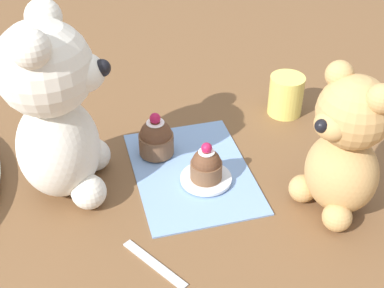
{
  "coord_description": "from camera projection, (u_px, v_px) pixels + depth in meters",
  "views": [
    {
      "loc": [
        -0.62,
        0.17,
        0.54
      ],
      "look_at": [
        0.0,
        0.0,
        0.06
      ],
      "focal_mm": 50.0,
      "sensor_mm": 36.0,
      "label": 1
    }
  ],
  "objects": [
    {
      "name": "saucer_plate",
      "position": [
        206.0,
        178.0,
        0.82
      ],
      "size": [
        0.08,
        0.08,
        0.01
      ],
      "primitive_type": "cylinder",
      "color": "silver",
      "rests_on": "knitted_placemat"
    },
    {
      "name": "ground_plane",
      "position": [
        192.0,
        172.0,
        0.84
      ],
      "size": [
        4.0,
        4.0,
        0.0
      ],
      "primitive_type": "plane",
      "color": "brown"
    },
    {
      "name": "juice_glass",
      "position": [
        286.0,
        95.0,
        0.96
      ],
      "size": [
        0.06,
        0.06,
        0.07
      ],
      "primitive_type": "cylinder",
      "color": "#EADB66",
      "rests_on": "ground_plane"
    },
    {
      "name": "cupcake_near_cream_bear",
      "position": [
        156.0,
        138.0,
        0.86
      ],
      "size": [
        0.06,
        0.06,
        0.07
      ],
      "color": "brown",
      "rests_on": "knitted_placemat"
    },
    {
      "name": "teaspoon",
      "position": [
        154.0,
        263.0,
        0.69
      ],
      "size": [
        0.1,
        0.07,
        0.01
      ],
      "primitive_type": "cube",
      "rotation": [
        0.0,
        0.0,
        3.7
      ],
      "color": "silver",
      "rests_on": "ground_plane"
    },
    {
      "name": "teddy_bear_tan",
      "position": [
        345.0,
        147.0,
        0.72
      ],
      "size": [
        0.13,
        0.13,
        0.22
      ],
      "rotation": [
        0.0,
        0.0,
        3.45
      ],
      "color": "tan",
      "rests_on": "ground_plane"
    },
    {
      "name": "cupcake_near_tan_bear",
      "position": [
        206.0,
        165.0,
        0.8
      ],
      "size": [
        0.05,
        0.05,
        0.06
      ],
      "color": "brown",
      "rests_on": "saucer_plate"
    },
    {
      "name": "knitted_placemat",
      "position": [
        192.0,
        171.0,
        0.84
      ],
      "size": [
        0.25,
        0.18,
        0.01
      ],
      "primitive_type": "cube",
      "color": "#7A9ED1",
      "rests_on": "ground_plane"
    },
    {
      "name": "teddy_bear_cream",
      "position": [
        55.0,
        110.0,
        0.73
      ],
      "size": [
        0.15,
        0.16,
        0.28
      ],
      "rotation": [
        0.0,
        0.0,
        -0.2
      ],
      "color": "silver",
      "rests_on": "ground_plane"
    }
  ]
}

